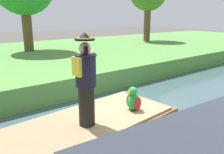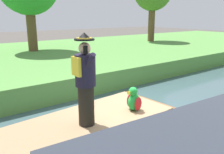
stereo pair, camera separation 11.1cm
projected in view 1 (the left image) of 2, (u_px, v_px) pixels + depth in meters
The scene contains 6 objects.
ground_plane at pixel (137, 130), 6.06m from camera, with size 80.00×80.00×0.00m, color #4C4742.
canal_water at pixel (137, 128), 6.05m from camera, with size 5.34×48.00×0.10m, color #3D565B.
grass_bank_near at pixel (24, 62), 12.50m from camera, with size 11.88×48.00×0.86m, color #568E42.
boat at pixel (88, 133), 5.07m from camera, with size 2.14×4.33×0.61m.
person_pirate at pixel (86, 81), 4.54m from camera, with size 0.61×0.42×1.85m.
parrot_plush at pixel (133, 100), 5.45m from camera, with size 0.36×0.35×0.57m.
Camera 1 is at (3.94, -3.90, 2.87)m, focal length 37.64 mm.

